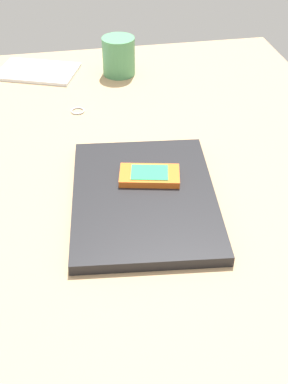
{
  "coord_description": "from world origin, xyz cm",
  "views": [
    {
      "loc": [
        -66.46,
        16.86,
        54.22
      ],
      "look_at": [
        -5.38,
        5.78,
        5.0
      ],
      "focal_mm": 45.85,
      "sensor_mm": 36.0,
      "label": 1
    }
  ],
  "objects_px": {
    "coffee_mug": "(119,56)",
    "notepad": "(38,71)",
    "laptop_closed": "(144,197)",
    "cell_phone_on_laptop": "(149,175)",
    "key_ring": "(78,111)"
  },
  "relations": [
    {
      "from": "key_ring",
      "to": "laptop_closed",
      "type": "bearing_deg",
      "value": -165.17
    },
    {
      "from": "cell_phone_on_laptop",
      "to": "key_ring",
      "type": "distance_m",
      "value": 0.3
    },
    {
      "from": "coffee_mug",
      "to": "notepad",
      "type": "distance_m",
      "value": 0.2
    },
    {
      "from": "notepad",
      "to": "laptop_closed",
      "type": "bearing_deg",
      "value": -141.73
    },
    {
      "from": "laptop_closed",
      "to": "key_ring",
      "type": "bearing_deg",
      "value": 20.87
    },
    {
      "from": "notepad",
      "to": "cell_phone_on_laptop",
      "type": "bearing_deg",
      "value": -138.85
    },
    {
      "from": "cell_phone_on_laptop",
      "to": "laptop_closed",
      "type": "bearing_deg",
      "value": 156.53
    },
    {
      "from": "laptop_closed",
      "to": "cell_phone_on_laptop",
      "type": "height_order",
      "value": "cell_phone_on_laptop"
    },
    {
      "from": "laptop_closed",
      "to": "key_ring",
      "type": "distance_m",
      "value": 0.33
    },
    {
      "from": "key_ring",
      "to": "notepad",
      "type": "height_order",
      "value": "notepad"
    },
    {
      "from": "coffee_mug",
      "to": "cell_phone_on_laptop",
      "type": "bearing_deg",
      "value": 178.51
    },
    {
      "from": "cell_phone_on_laptop",
      "to": "notepad",
      "type": "distance_m",
      "value": 0.53
    },
    {
      "from": "notepad",
      "to": "key_ring",
      "type": "bearing_deg",
      "value": -137.92
    },
    {
      "from": "key_ring",
      "to": "notepad",
      "type": "relative_size",
      "value": 0.16
    },
    {
      "from": "laptop_closed",
      "to": "notepad",
      "type": "height_order",
      "value": "laptop_closed"
    }
  ]
}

